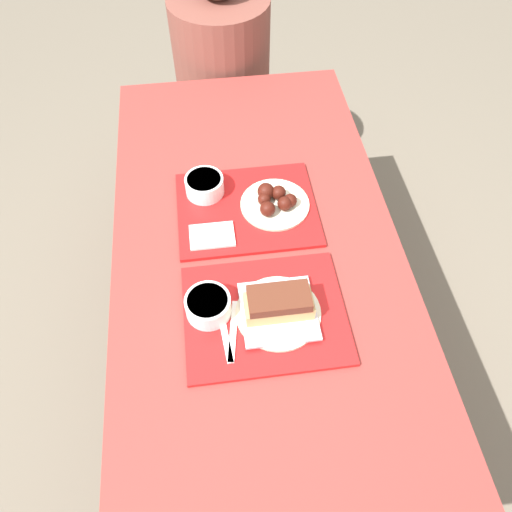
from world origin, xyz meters
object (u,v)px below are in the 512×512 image
at_px(bowl_coleslaw_near, 208,305).
at_px(bowl_coleslaw_far, 204,185).
at_px(person_seated_across, 222,55).
at_px(tray_far, 247,209).
at_px(tray_near, 265,314).
at_px(brisket_sandwich_plate, 279,307).
at_px(wings_plate_far, 274,201).

bearing_deg(bowl_coleslaw_near, bowl_coleslaw_far, 87.25).
bearing_deg(person_seated_across, bowl_coleslaw_far, -98.40).
bearing_deg(tray_far, tray_near, -89.64).
relative_size(bowl_coleslaw_near, person_seated_across, 0.17).
bearing_deg(tray_near, brisket_sandwich_plate, -9.30).
xyz_separation_m(wings_plate_far, person_seated_across, (-0.08, 0.90, -0.07)).
bearing_deg(brisket_sandwich_plate, person_seated_across, 91.50).
relative_size(bowl_coleslaw_near, bowl_coleslaw_far, 1.00).
height_order(tray_far, bowl_coleslaw_near, bowl_coleslaw_near).
relative_size(wings_plate_far, person_seated_across, 0.30).
distance_m(brisket_sandwich_plate, person_seated_across, 1.27).
height_order(bowl_coleslaw_near, person_seated_across, person_seated_across).
xyz_separation_m(bowl_coleslaw_far, person_seated_across, (0.12, 0.82, -0.08)).
bearing_deg(tray_near, bowl_coleslaw_far, 105.16).
relative_size(tray_near, bowl_coleslaw_near, 3.55).
height_order(tray_far, bowl_coleslaw_far, bowl_coleslaw_far).
bearing_deg(wings_plate_far, bowl_coleslaw_near, -123.13).
bearing_deg(wings_plate_far, brisket_sandwich_plate, -97.24).
bearing_deg(brisket_sandwich_plate, tray_near, 170.70).
distance_m(tray_far, wings_plate_far, 0.09).
height_order(bowl_coleslaw_far, person_seated_across, person_seated_across).
relative_size(bowl_coleslaw_near, brisket_sandwich_plate, 0.53).
height_order(tray_near, bowl_coleslaw_far, bowl_coleslaw_far).
bearing_deg(wings_plate_far, bowl_coleslaw_far, 157.70).
distance_m(tray_near, bowl_coleslaw_far, 0.46).
xyz_separation_m(tray_far, brisket_sandwich_plate, (0.04, -0.37, 0.04)).
bearing_deg(bowl_coleslaw_far, brisket_sandwich_plate, -71.09).
bearing_deg(person_seated_across, bowl_coleslaw_near, -96.50).
bearing_deg(bowl_coleslaw_near, person_seated_across, 83.50).
bearing_deg(bowl_coleslaw_far, tray_far, -34.26).
bearing_deg(wings_plate_far, tray_near, -102.53).
bearing_deg(person_seated_across, brisket_sandwich_plate, -88.50).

